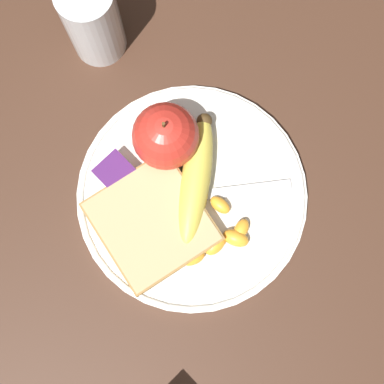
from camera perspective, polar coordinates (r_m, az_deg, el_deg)
ground_plane at (r=0.63m, az=-0.00°, el=-0.52°), size 3.00×3.00×0.00m
plate at (r=0.62m, az=-0.00°, el=-0.39°), size 0.27×0.27×0.01m
juice_glass at (r=0.65m, az=-10.50°, el=17.41°), size 0.06×0.06×0.11m
apple at (r=0.60m, az=-2.83°, el=5.96°), size 0.08×0.08×0.08m
banana at (r=0.60m, az=0.41°, el=1.47°), size 0.12×0.14×0.03m
bread_slice at (r=0.60m, az=-4.29°, el=-3.24°), size 0.14×0.14×0.02m
fork at (r=0.62m, az=1.11°, el=-0.34°), size 0.12×0.15×0.00m
jam_packet at (r=0.62m, az=-7.87°, el=1.73°), size 0.05×0.04×0.02m
orange_segment_0 at (r=0.61m, az=3.02°, el=-1.39°), size 0.03×0.02×0.01m
orange_segment_1 at (r=0.60m, az=2.51°, el=-5.62°), size 0.02×0.03×0.02m
orange_segment_2 at (r=0.60m, az=1.59°, el=-4.58°), size 0.03×0.02×0.02m
orange_segment_3 at (r=0.60m, az=4.54°, el=-5.08°), size 0.04×0.03×0.02m
orange_segment_4 at (r=0.60m, az=0.04°, el=-7.01°), size 0.03×0.03×0.02m
orange_segment_5 at (r=0.61m, az=5.25°, el=-4.00°), size 0.02×0.03×0.01m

